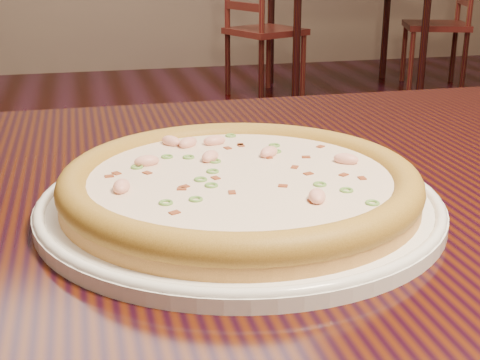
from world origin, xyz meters
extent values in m
cube|color=black|center=(0.00, -0.42, 0.73)|extent=(1.20, 0.80, 0.04)
cylinder|color=white|center=(-0.12, -0.47, 0.76)|extent=(0.36, 0.36, 0.01)
torus|color=white|center=(-0.12, -0.47, 0.76)|extent=(0.36, 0.36, 0.01)
cylinder|color=#D18E44|center=(-0.12, -0.47, 0.77)|extent=(0.32, 0.32, 0.02)
torus|color=#AF8633|center=(-0.12, -0.47, 0.78)|extent=(0.32, 0.32, 0.03)
cylinder|color=silver|center=(-0.12, -0.47, 0.78)|extent=(0.27, 0.27, 0.00)
ellipsoid|color=#F2B29E|center=(-0.08, -0.55, 0.79)|extent=(0.02, 0.03, 0.01)
ellipsoid|color=#F2B29E|center=(-0.02, -0.46, 0.79)|extent=(0.03, 0.03, 0.01)
ellipsoid|color=#F2B29E|center=(-0.08, -0.43, 0.79)|extent=(0.03, 0.03, 0.01)
ellipsoid|color=#F2B29E|center=(-0.13, -0.37, 0.79)|extent=(0.03, 0.02, 0.01)
ellipsoid|color=#F2B29E|center=(-0.23, -0.49, 0.79)|extent=(0.02, 0.03, 0.01)
ellipsoid|color=#F2B29E|center=(-0.15, -0.37, 0.79)|extent=(0.03, 0.03, 0.01)
ellipsoid|color=#F2B29E|center=(-0.20, -0.43, 0.79)|extent=(0.03, 0.02, 0.01)
ellipsoid|color=#F2B29E|center=(-0.17, -0.36, 0.79)|extent=(0.03, 0.03, 0.01)
ellipsoid|color=#F2B29E|center=(-0.14, -0.43, 0.79)|extent=(0.03, 0.03, 0.01)
cube|color=maroon|center=(-0.14, -0.52, 0.78)|extent=(0.01, 0.01, 0.00)
cube|color=maroon|center=(-0.06, -0.49, 0.78)|extent=(0.01, 0.01, 0.00)
cube|color=maroon|center=(-0.12, -0.39, 0.78)|extent=(0.01, 0.01, 0.00)
cube|color=maroon|center=(-0.07, -0.47, 0.78)|extent=(0.01, 0.01, 0.00)
cube|color=maroon|center=(-0.15, -0.48, 0.78)|extent=(0.01, 0.01, 0.00)
cube|color=maroon|center=(-0.18, -0.50, 0.78)|extent=(0.01, 0.01, 0.00)
cube|color=maroon|center=(-0.09, -0.51, 0.78)|extent=(0.01, 0.01, 0.00)
cube|color=maroon|center=(-0.02, -0.41, 0.78)|extent=(0.01, 0.01, 0.00)
cube|color=maroon|center=(-0.20, -0.41, 0.78)|extent=(0.01, 0.01, 0.00)
cube|color=maroon|center=(-0.10, -0.39, 0.78)|extent=(0.01, 0.01, 0.00)
cube|color=maroon|center=(-0.05, -0.44, 0.78)|extent=(0.01, 0.01, 0.00)
cube|color=maroon|center=(-0.24, -0.45, 0.78)|extent=(0.01, 0.01, 0.00)
cube|color=maroon|center=(-0.02, -0.51, 0.78)|extent=(0.01, 0.01, 0.00)
cube|color=maroon|center=(-0.20, -0.45, 0.78)|extent=(0.01, 0.01, 0.00)
cube|color=maroon|center=(-0.10, -0.38, 0.78)|extent=(0.01, 0.01, 0.00)
cube|color=maroon|center=(-0.23, -0.45, 0.78)|extent=(0.01, 0.01, 0.00)
cube|color=maroon|center=(-0.18, -0.49, 0.78)|extent=(0.01, 0.01, 0.00)
cube|color=maroon|center=(-0.03, -0.50, 0.78)|extent=(0.01, 0.01, 0.00)
cube|color=maroon|center=(-0.08, -0.43, 0.78)|extent=(0.01, 0.01, 0.00)
cube|color=maroon|center=(-0.17, -0.36, 0.78)|extent=(0.01, 0.01, 0.00)
cube|color=maroon|center=(-0.08, -0.55, 0.78)|extent=(0.01, 0.01, 0.00)
cube|color=maroon|center=(-0.19, -0.55, 0.78)|extent=(0.01, 0.01, 0.00)
torus|color=#5D933D|center=(-0.15, -0.50, 0.79)|extent=(0.02, 0.02, 0.00)
torus|color=#5D933D|center=(-0.07, -0.42, 0.79)|extent=(0.01, 0.01, 0.00)
torus|color=#5D933D|center=(-0.14, -0.43, 0.79)|extent=(0.01, 0.01, 0.00)
torus|color=#5D933D|center=(-0.20, -0.53, 0.79)|extent=(0.02, 0.02, 0.00)
torus|color=#5D933D|center=(-0.16, -0.41, 0.79)|extent=(0.02, 0.02, 0.00)
torus|color=#5D933D|center=(-0.05, -0.54, 0.79)|extent=(0.01, 0.01, 0.00)
torus|color=#5D933D|center=(-0.18, -0.41, 0.79)|extent=(0.01, 0.01, 0.00)
torus|color=#5D933D|center=(-0.08, -0.42, 0.79)|extent=(0.01, 0.01, 0.00)
torus|color=#5D933D|center=(-0.04, -0.57, 0.79)|extent=(0.01, 0.01, 0.00)
torus|color=#5D933D|center=(-0.07, -0.40, 0.79)|extent=(0.02, 0.02, 0.00)
torus|color=#5D933D|center=(-0.15, -0.46, 0.79)|extent=(0.01, 0.01, 0.00)
torus|color=#5D933D|center=(-0.06, -0.52, 0.79)|extent=(0.01, 0.01, 0.00)
torus|color=#5D933D|center=(-0.17, -0.53, 0.79)|extent=(0.01, 0.01, 0.00)
torus|color=#5D933D|center=(-0.10, -0.35, 0.79)|extent=(0.01, 0.01, 0.00)
torus|color=#5D933D|center=(-0.21, -0.43, 0.79)|extent=(0.01, 0.01, 0.00)
torus|color=#5D933D|center=(-0.16, -0.48, 0.79)|extent=(0.01, 0.01, 0.00)
cylinder|color=black|center=(1.11, 3.10, 0.35)|extent=(0.05, 0.05, 0.71)
cylinder|color=black|center=(2.01, 3.10, 0.35)|extent=(0.05, 0.05, 0.71)
cylinder|color=black|center=(1.11, 3.70, 0.35)|extent=(0.05, 0.05, 0.71)
cylinder|color=black|center=(2.01, 3.70, 0.35)|extent=(0.05, 0.05, 0.71)
cube|color=#530F16|center=(0.96, 3.31, 0.43)|extent=(0.55, 0.55, 0.04)
cylinder|color=#530F16|center=(1.20, 3.21, 0.21)|extent=(0.04, 0.04, 0.41)
cylinder|color=#530F16|center=(1.05, 3.54, 0.21)|extent=(0.04, 0.04, 0.41)
cylinder|color=#530F16|center=(0.87, 3.07, 0.21)|extent=(0.04, 0.04, 0.41)
cylinder|color=#530F16|center=(0.72, 3.40, 0.21)|extent=(0.04, 0.04, 0.41)
cylinder|color=#530F16|center=(0.87, 3.07, 0.47)|extent=(0.04, 0.04, 0.95)
cylinder|color=#530F16|center=(0.72, 3.40, 0.47)|extent=(0.04, 0.04, 0.95)
cube|color=#530F16|center=(0.80, 3.23, 0.60)|extent=(0.17, 0.34, 0.05)
cube|color=#530F16|center=(2.22, 3.33, 0.43)|extent=(0.53, 0.53, 0.04)
cylinder|color=#530F16|center=(2.10, 3.56, 0.21)|extent=(0.04, 0.04, 0.41)
cylinder|color=#530F16|center=(1.99, 3.22, 0.21)|extent=(0.04, 0.04, 0.41)
cylinder|color=#530F16|center=(2.45, 3.44, 0.21)|extent=(0.04, 0.04, 0.41)
cylinder|color=#530F16|center=(2.33, 3.10, 0.21)|extent=(0.04, 0.04, 0.41)
cylinder|color=#530F16|center=(2.45, 3.44, 0.47)|extent=(0.04, 0.04, 0.95)
cylinder|color=#530F16|center=(2.33, 3.10, 0.47)|extent=(0.04, 0.04, 0.95)
cube|color=#530F16|center=(2.39, 3.27, 0.60)|extent=(0.14, 0.35, 0.05)
camera|label=1|loc=(-0.26, -1.02, 0.98)|focal=50.00mm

